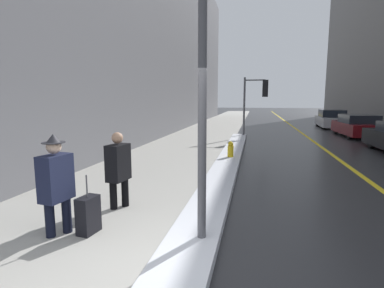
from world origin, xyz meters
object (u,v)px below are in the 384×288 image
pedestrian_nearside (118,167)px  parked_car_silver (331,119)px  rolling_suitcase (88,215)px  parked_car_maroon (357,126)px  lamp_post (203,27)px  traffic_light_near (258,95)px  pedestrian_trailing (56,181)px  fire_hydrant (231,152)px

pedestrian_nearside → parked_car_silver: 21.07m
rolling_suitcase → parked_car_silver: bearing=166.6°
pedestrian_nearside → parked_car_maroon: 15.87m
lamp_post → parked_car_silver: bearing=72.8°
traffic_light_near → pedestrian_nearside: 12.05m
lamp_post → parked_car_maroon: 16.29m
parked_car_silver → pedestrian_trailing: bearing=160.3°
pedestrian_nearside → parked_car_maroon: pedestrian_nearside is taller
lamp_post → rolling_suitcase: (-1.82, 0.08, -2.71)m
rolling_suitcase → pedestrian_trailing: bearing=-62.9°
rolling_suitcase → fire_hydrant: bearing=172.5°
pedestrian_nearside → traffic_light_near: bearing=175.6°
parked_car_maroon → traffic_light_near: bearing=107.0°
pedestrian_trailing → fire_hydrant: (2.15, 6.21, -0.52)m
pedestrian_nearside → fire_hydrant: size_ratio=2.12×
parked_car_maroon → fire_hydrant: size_ratio=6.05×
pedestrian_nearside → rolling_suitcase: (0.03, -1.15, -0.52)m
traffic_light_near → rolling_suitcase: bearing=-99.6°
traffic_light_near → parked_car_maroon: bearing=20.1°
pedestrian_nearside → lamp_post: bearing=64.6°
traffic_light_near → parked_car_maroon: (5.66, 1.87, -1.77)m
parked_car_silver → pedestrian_nearside: bearing=159.9°
lamp_post → pedestrian_nearside: (-1.84, 1.23, -2.18)m
pedestrian_trailing → parked_car_silver: bearing=165.7°
lamp_post → pedestrian_nearside: bearing=146.2°
pedestrian_trailing → pedestrian_nearside: pedestrian_trailing is taller
pedestrian_trailing → fire_hydrant: 6.60m
lamp_post → rolling_suitcase: lamp_post is taller
lamp_post → parked_car_maroon: size_ratio=1.19×
pedestrian_trailing → parked_car_maroon: pedestrian_trailing is taller
pedestrian_nearside → parked_car_maroon: (8.30, 13.52, -0.22)m
lamp_post → pedestrian_nearside: size_ratio=3.39×
parked_car_maroon → rolling_suitcase: size_ratio=4.46×
pedestrian_nearside → rolling_suitcase: bearing=9.6°
lamp_post → rolling_suitcase: 3.26m
lamp_post → traffic_light_near: (0.80, 12.89, -0.63)m
parked_car_silver → traffic_light_near: bearing=147.1°
pedestrian_nearside → parked_car_maroon: bearing=156.8°
pedestrian_trailing → parked_car_maroon: 17.19m
lamp_post → rolling_suitcase: bearing=177.4°
rolling_suitcase → parked_car_maroon: bearing=158.9°
pedestrian_nearside → parked_car_silver: size_ratio=0.32×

